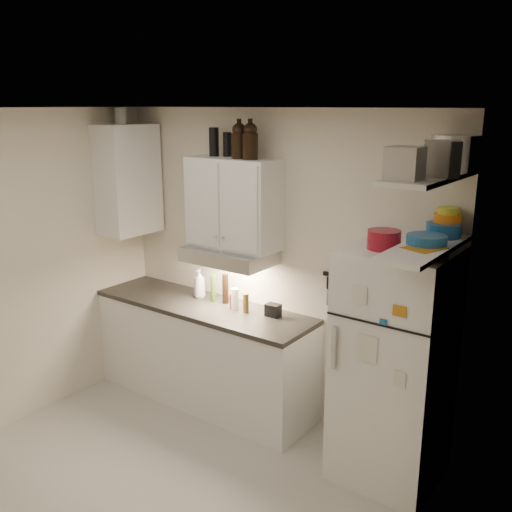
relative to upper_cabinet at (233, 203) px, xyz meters
The scene contains 36 objects.
floor 2.29m from the upper_cabinet, 77.33° to the right, with size 3.20×3.00×0.02m, color beige.
ceiling 1.58m from the upper_cabinet, 77.33° to the right, with size 3.20×3.00×0.02m, color silver.
back_wall 0.63m from the upper_cabinet, 30.26° to the left, with size 3.20×0.02×2.60m, color beige.
left_wall 1.94m from the upper_cabinet, 134.46° to the right, with size 0.02×3.00×2.60m, color beige.
right_wall 2.39m from the upper_cabinet, 34.95° to the right, with size 0.02×3.00×2.60m, color beige.
base_cabinet 1.41m from the upper_cabinet, 151.63° to the right, with size 2.10×0.60×0.88m, color white.
countertop 0.97m from the upper_cabinet, 151.63° to the right, with size 2.10×0.62×0.04m, color #2D2A26.
upper_cabinet is the anchor object (origin of this frame).
side_cabinet 1.15m from the upper_cabinet, behind, with size 0.33×0.55×1.00m, color white.
range_hood 0.44m from the upper_cabinet, 90.00° to the right, with size 0.76×0.46×0.12m, color silver.
fridge 1.84m from the upper_cabinet, ahead, with size 0.70×0.68×1.70m, color white.
shelf_hi 1.82m from the upper_cabinet, 10.05° to the right, with size 0.30×0.95×0.03m, color white.
shelf_lo 1.78m from the upper_cabinet, 10.05° to the right, with size 0.30×0.95×0.03m, color white.
knife_strip 1.13m from the upper_cabinet, ahead, with size 0.42×0.02×0.03m, color black.
dutch_oven 1.48m from the upper_cabinet, ahead, with size 0.22×0.22×0.13m, color maroon.
book_stack 1.81m from the upper_cabinet, 11.59° to the right, with size 0.19×0.24×0.08m, color #BB7617.
spice_jar 1.66m from the upper_cabinet, ahead, with size 0.05×0.05×0.09m, color silver.
stock_pot 1.85m from the upper_cabinet, ahead, with size 0.31×0.31×0.22m, color silver.
tin_a 1.93m from the upper_cabinet, 11.29° to the right, with size 0.21×0.19×0.21m, color #AAAAAD.
tin_b 1.89m from the upper_cabinet, 20.26° to the right, with size 0.18×0.18×0.18m, color #AAAAAD.
bowl_teal 1.76m from the upper_cabinet, ahead, with size 0.23×0.23×0.09m, color #1A5693.
bowl_orange 1.76m from the upper_cabinet, ahead, with size 0.18×0.18×0.05m, color orange.
bowl_yellow 1.77m from the upper_cabinet, ahead, with size 0.14×0.14×0.05m, color gold.
plates 1.77m from the upper_cabinet, ahead, with size 0.25×0.25×0.06m, color #1A5693.
growler_a 0.53m from the upper_cabinet, 15.93° to the right, with size 0.12×0.12×0.29m, color black, non-canonical shape.
growler_b 0.56m from the upper_cabinet, 10.36° to the right, with size 0.12×0.12×0.29m, color black, non-canonical shape.
thermos_a 0.50m from the upper_cabinet, 147.19° to the left, with size 0.07×0.07×0.20m, color black.
thermos_b 0.55m from the upper_cabinet, behind, with size 0.08×0.08×0.24m, color black.
side_jar 1.37m from the upper_cabinet, behind, with size 0.11×0.11×0.14m, color silver.
soap_bottle 0.85m from the upper_cabinet, behind, with size 0.11×0.11×0.29m, color white.
pepper_mill 0.84m from the upper_cabinet, 22.20° to the right, with size 0.05×0.05×0.17m, color brown.
oil_bottle 0.81m from the upper_cabinet, behind, with size 0.05×0.05×0.25m, color #3B5B16.
vinegar_bottle 0.78m from the upper_cabinet, behind, with size 0.06×0.06×0.27m, color black.
clear_bottle 0.82m from the upper_cabinet, 48.90° to the right, with size 0.06×0.06×0.19m, color silver.
red_jar 0.84m from the upper_cabinet, 57.67° to the right, with size 0.07×0.07×0.13m, color maroon.
caddy 0.95m from the upper_cabinet, ahead, with size 0.12×0.09×0.10m, color black.
Camera 1 is at (2.62, -2.35, 2.62)m, focal length 40.00 mm.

